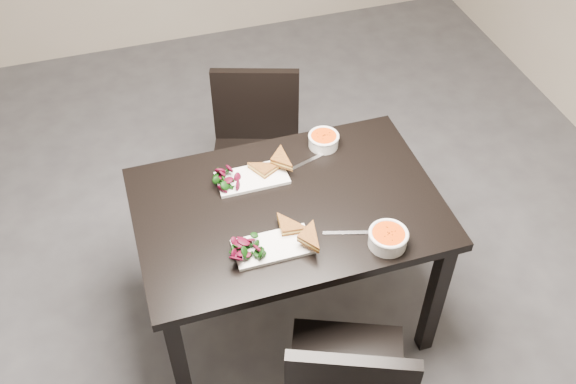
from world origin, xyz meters
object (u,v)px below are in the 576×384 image
at_px(chair_far, 256,146).
at_px(plate_far, 252,178).
at_px(plate_near, 273,247).
at_px(soup_bowl_near, 388,238).
at_px(table, 288,221).
at_px(soup_bowl_far, 324,140).

height_order(chair_far, plate_far, chair_far).
distance_m(plate_near, soup_bowl_near, 0.43).
distance_m(table, plate_near, 0.25).
relative_size(table, soup_bowl_far, 9.00).
xyz_separation_m(soup_bowl_near, plate_far, (-0.39, 0.48, -0.03)).
xyz_separation_m(soup_bowl_near, soup_bowl_far, (-0.04, 0.59, -0.00)).
xyz_separation_m(chair_far, soup_bowl_far, (0.21, -0.38, 0.30)).
distance_m(plate_near, plate_far, 0.38).
relative_size(chair_far, plate_near, 2.94).
relative_size(table, chair_far, 1.41).
height_order(table, plate_near, plate_near).
bearing_deg(soup_bowl_far, table, -130.71).
distance_m(chair_far, soup_bowl_near, 1.05).
relative_size(table, soup_bowl_near, 8.08).
bearing_deg(plate_far, plate_near, -93.37).
xyz_separation_m(table, plate_far, (-0.10, 0.18, 0.11)).
height_order(chair_far, soup_bowl_far, chair_far).
distance_m(table, soup_bowl_near, 0.44).
bearing_deg(soup_bowl_far, soup_bowl_near, -86.10).
xyz_separation_m(table, plate_near, (-0.12, -0.20, 0.11)).
bearing_deg(chair_far, soup_bowl_near, -57.80).
height_order(plate_near, soup_bowl_far, soup_bowl_far).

